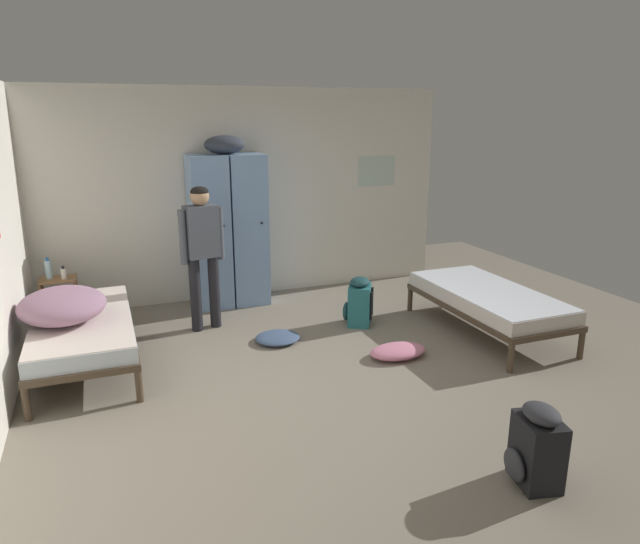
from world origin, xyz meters
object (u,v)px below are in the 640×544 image
Objects in this scene: clothes_pile_denim at (278,338)px; lotion_bottle at (64,273)px; bedding_heap at (62,305)px; person_traveler at (202,245)px; bed_left_rear at (83,328)px; clothes_pile_pink at (398,351)px; backpack_teal at (359,302)px; bed_right at (488,299)px; locker_bank at (228,227)px; water_bottle at (48,269)px; backpack_black at (536,447)px; shelf_unit at (60,298)px.

lotion_bottle is at bearing 148.98° from clothes_pile_denim.
bedding_heap is 0.53× the size of person_traveler.
clothes_pile_pink is at bearing -17.55° from bed_left_rear.
bed_right is at bearing -31.32° from backpack_teal.
clothes_pile_pink is at bearing -33.94° from lotion_bottle.
bed_right reaches higher than clothes_pile_pink.
locker_bank is 14.52× the size of lotion_bottle.
bedding_heap is (-0.14, -0.05, 0.26)m from bed_left_rear.
bed_right is 4.63m from lotion_bottle.
lotion_bottle reaches higher than clothes_pile_pink.
clothes_pile_denim is (-0.99, 0.81, -0.02)m from clothes_pile_pink.
person_traveler reaches higher than water_bottle.
locker_bank is 2.33m from bedding_heap.
person_traveler is 6.70× the size of water_bottle.
bedding_heap is 3.05m from backpack_teal.
backpack_black is at bearing -93.98° from clothes_pile_pink.
backpack_teal is at bearing 148.68° from bed_right.
person_traveler is at bearing 133.55° from clothes_pile_denim.
backpack_black is at bearing -73.68° from clothes_pile_denim.
locker_bank is 2.05m from water_bottle.
clothes_pile_pink is (0.14, 2.07, -0.20)m from backpack_black.
bed_right is (4.08, -0.66, 0.00)m from bed_left_rear.
water_bottle is (-1.58, 0.64, -0.28)m from person_traveler.
bed_right is 1.28m from clothes_pile_pink.
bedding_heap is (-4.22, 0.61, 0.26)m from bed_right.
water_bottle is 0.43× the size of backpack_teal.
person_traveler reaches higher than bed_right.
backpack_black is (2.71, -2.97, -0.12)m from bed_left_rear.
lotion_bottle is at bearing 98.97° from bed_left_rear.
shelf_unit is 2.49m from clothes_pile_denim.
clothes_pile_pink is at bearing -42.33° from person_traveler.
bed_right is 3.45× the size of backpack_black.
bedding_heap reaches higher than bed_left_rear.
water_bottle reaches higher than clothes_pile_denim.
clothes_pile_denim is at bearing -31.02° from lotion_bottle.
water_bottle is (-0.33, 1.20, 0.30)m from bed_left_rear.
person_traveler is 1.84m from backpack_teal.
bed_left_rear is at bearing 177.16° from clothes_pile_denim.
locker_bank is at bearing 37.03° from bedding_heap.
shelf_unit is 3.75m from clothes_pile_pink.
bed_left_rear reaches higher than clothes_pile_pink.
backpack_black is 0.95× the size of clothes_pile_pink.
bed_left_rear is 1.20× the size of person_traveler.
backpack_black reaches higher than bed_right.
bedding_heap is 4.10m from backpack_black.
lotion_bottle is at bearing -29.74° from shelf_unit.
locker_bank is 2.24m from bed_left_rear.
clothes_pile_pink is at bearing -15.81° from bedding_heap.
person_traveler is (-0.45, -0.77, -0.02)m from locker_bank.
clothes_pile_pink is (-1.22, -0.24, -0.32)m from bed_right.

